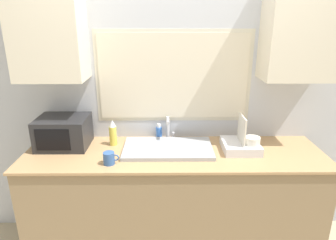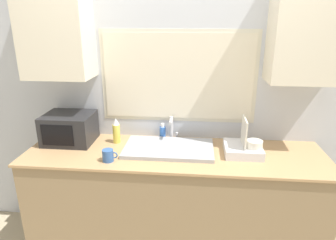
# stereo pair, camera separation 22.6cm
# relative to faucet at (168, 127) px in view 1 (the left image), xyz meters

# --- Properties ---
(countertop) EXTENTS (2.38, 0.68, 0.92)m
(countertop) POSITION_rel_faucet_xyz_m (0.04, -0.25, -0.58)
(countertop) COLOR #8C7251
(countertop) RESTS_ON ground_plane
(wall_back) EXTENTS (6.00, 0.38, 2.60)m
(wall_back) POSITION_rel_faucet_xyz_m (0.04, 0.06, 0.38)
(wall_back) COLOR silver
(wall_back) RESTS_ON ground_plane
(sink_basin) EXTENTS (0.71, 0.42, 0.03)m
(sink_basin) POSITION_rel_faucet_xyz_m (-0.01, -0.22, -0.10)
(sink_basin) COLOR #9EA0A5
(sink_basin) RESTS_ON countertop
(faucet) EXTENTS (0.08, 0.15, 0.20)m
(faucet) POSITION_rel_faucet_xyz_m (0.00, 0.00, 0.00)
(faucet) COLOR #B7B7BC
(faucet) RESTS_ON countertop
(microwave) EXTENTS (0.40, 0.34, 0.25)m
(microwave) POSITION_rel_faucet_xyz_m (-0.86, -0.13, 0.00)
(microwave) COLOR #232326
(microwave) RESTS_ON countertop
(dish_rack) EXTENTS (0.29, 0.29, 0.29)m
(dish_rack) POSITION_rel_faucet_xyz_m (0.59, -0.23, -0.07)
(dish_rack) COLOR silver
(dish_rack) RESTS_ON countertop
(spray_bottle) EXTENTS (0.06, 0.06, 0.22)m
(spray_bottle) POSITION_rel_faucet_xyz_m (-0.46, -0.11, -0.01)
(spray_bottle) COLOR #D8CC4C
(spray_bottle) RESTS_ON countertop
(soap_bottle) EXTENTS (0.05, 0.05, 0.14)m
(soap_bottle) POSITION_rel_faucet_xyz_m (-0.08, 0.02, -0.06)
(soap_bottle) COLOR blue
(soap_bottle) RESTS_ON countertop
(mug_near_sink) EXTENTS (0.12, 0.08, 0.09)m
(mug_near_sink) POSITION_rel_faucet_xyz_m (-0.43, -0.46, -0.07)
(mug_near_sink) COLOR #335999
(mug_near_sink) RESTS_ON countertop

